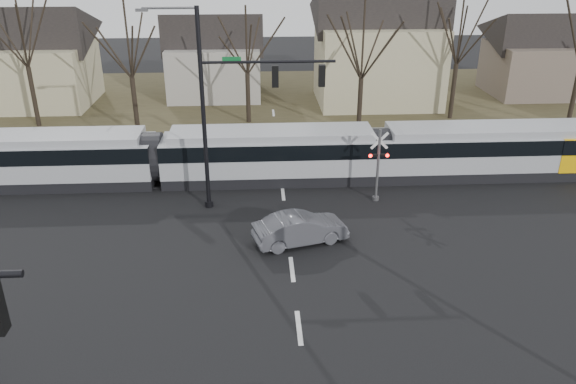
{
  "coord_description": "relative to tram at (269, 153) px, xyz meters",
  "views": [
    {
      "loc": [
        -1.35,
        -14.6,
        12.91
      ],
      "look_at": [
        0.0,
        9.0,
        2.3
      ],
      "focal_mm": 35.0,
      "sensor_mm": 36.0,
      "label": 1
    }
  ],
  "objects": [
    {
      "name": "ground",
      "position": [
        0.73,
        -16.0,
        -1.67
      ],
      "size": [
        140.0,
        140.0,
        0.0
      ],
      "primitive_type": "plane",
      "color": "black"
    },
    {
      "name": "grass_verge",
      "position": [
        0.73,
        16.0,
        -1.66
      ],
      "size": [
        140.0,
        28.0,
        0.01
      ],
      "primitive_type": "cube",
      "color": "#38331E",
      "rests_on": "ground"
    },
    {
      "name": "lane_dashes",
      "position": [
        0.73,
        -0.0,
        -1.66
      ],
      "size": [
        0.18,
        30.0,
        0.01
      ],
      "color": "silver",
      "rests_on": "ground"
    },
    {
      "name": "rail_pair",
      "position": [
        0.73,
        -0.2,
        -1.64
      ],
      "size": [
        90.0,
        1.52,
        0.06
      ],
      "color": "#59595E",
      "rests_on": "ground"
    },
    {
      "name": "tram",
      "position": [
        0.0,
        0.0,
        0.0
      ],
      "size": [
        40.33,
        2.99,
        3.06
      ],
      "color": "gray",
      "rests_on": "ground"
    },
    {
      "name": "sedan",
      "position": [
        1.27,
        -7.66,
        -0.95
      ],
      "size": [
        3.84,
        5.17,
        1.44
      ],
      "primitive_type": "imported",
      "rotation": [
        0.0,
        0.0,
        1.85
      ],
      "color": "#4C4C53",
      "rests_on": "ground"
    },
    {
      "name": "signal_pole_far",
      "position": [
        -1.68,
        -3.5,
        4.03
      ],
      "size": [
        9.28,
        0.44,
        10.2
      ],
      "color": "black",
      "rests_on": "ground"
    },
    {
      "name": "rail_crossing_signal",
      "position": [
        5.73,
        -3.21,
        0.22
      ],
      "size": [
        1.08,
        0.36,
        4.0
      ],
      "color": "#59595B",
      "rests_on": "ground"
    },
    {
      "name": "tree_row",
      "position": [
        2.73,
        10.0,
        3.33
      ],
      "size": [
        59.2,
        7.2,
        10.0
      ],
      "color": "black",
      "rests_on": "ground"
    },
    {
      "name": "house_a",
      "position": [
        -19.27,
        18.0,
        2.8
      ],
      "size": [
        9.72,
        8.64,
        8.6
      ],
      "color": "tan",
      "rests_on": "ground"
    },
    {
      "name": "house_b",
      "position": [
        -4.27,
        20.0,
        2.3
      ],
      "size": [
        8.64,
        7.56,
        7.65
      ],
      "color": "gray",
      "rests_on": "ground"
    },
    {
      "name": "house_c",
      "position": [
        9.73,
        17.0,
        3.57
      ],
      "size": [
        10.8,
        8.64,
        10.1
      ],
      "color": "tan",
      "rests_on": "ground"
    },
    {
      "name": "house_d",
      "position": [
        24.73,
        19.0,
        2.3
      ],
      "size": [
        8.64,
        7.56,
        7.65
      ],
      "color": "brown",
      "rests_on": "ground"
    }
  ]
}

